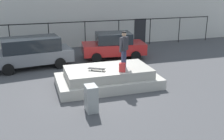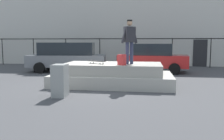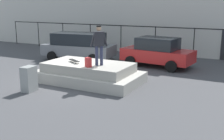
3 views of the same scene
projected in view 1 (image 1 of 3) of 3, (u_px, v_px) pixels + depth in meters
The scene contains 9 objects.
ground_plane at pixel (93, 88), 12.95m from camera, with size 60.00×60.00×0.00m, color #424244.
concrete_ledge at pixel (108, 78), 13.14m from camera, with size 4.94×2.68×0.91m.
skateboarder at pixel (124, 47), 12.66m from camera, with size 0.66×0.60×1.77m.
skateboard at pixel (97, 69), 12.54m from camera, with size 0.81×0.58×0.12m.
backpack at pixel (122, 67), 12.38m from camera, with size 0.28×0.20×0.41m, color red.
car_grey_hatchback_near at pixel (31, 52), 15.90m from camera, with size 4.85×2.66×1.78m.
car_red_sedan_mid at pixel (114, 45), 17.81m from camera, with size 4.27×2.42×1.71m.
utility_box at pixel (91, 99), 10.49m from camera, with size 0.44×0.60×1.07m, color gray.
fence_row at pixel (67, 30), 19.76m from camera, with size 24.06×0.06×2.09m.
Camera 1 is at (-2.67, -11.77, 4.86)m, focal length 43.23 mm.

